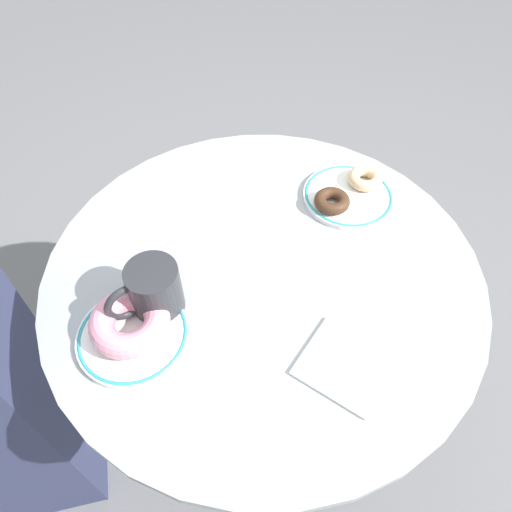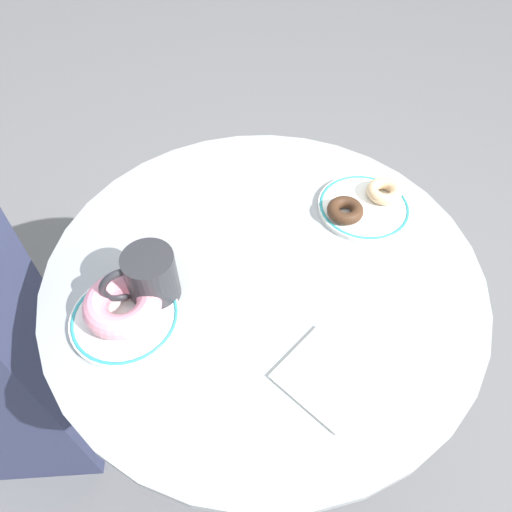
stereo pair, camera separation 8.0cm
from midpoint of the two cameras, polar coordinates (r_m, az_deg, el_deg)
The scene contains 9 objects.
ground_plane at distance 1.53m, azimuth -1.08°, elevation -19.70°, with size 7.00×7.00×0.02m, color slate.
cafe_table at distance 1.03m, azimuth -1.54°, elevation -9.52°, with size 0.77×0.77×0.77m.
plate_left at distance 0.79m, azimuth -17.39°, elevation -9.25°, with size 0.18×0.18×0.01m.
plate_right at distance 0.96m, azimuth 8.64°, elevation 7.00°, with size 0.18×0.18×0.01m.
donut_pink_frosted at distance 0.77m, azimuth -17.81°, elevation -7.75°, with size 0.12×0.12×0.04m, color pink.
donut_glazed at distance 0.98m, azimuth 10.66°, elevation 9.01°, with size 0.07×0.07×0.02m, color #E0B789.
donut_chocolate at distance 0.92m, azimuth 6.65°, elevation 6.44°, with size 0.07×0.07×0.02m, color #422819.
paper_napkin at distance 0.74m, azimuth 7.49°, elevation -13.04°, with size 0.12×0.12×0.01m, color white.
coffee_mug at distance 0.78m, azimuth -15.16°, elevation -4.22°, with size 0.13×0.08×0.09m.
Camera 1 is at (-0.33, -0.38, 1.43)m, focal length 33.38 mm.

